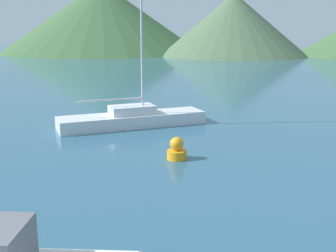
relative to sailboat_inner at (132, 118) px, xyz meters
name	(u,v)px	position (x,y,z in m)	size (l,w,h in m)	color
sailboat_inner	(132,118)	(0.00, 0.00, 0.00)	(7.93, 6.39, 11.44)	silver
buoy_marker	(177,150)	(3.76, -5.54, -0.10)	(0.84, 0.84, 0.96)	orange
hill_west	(102,18)	(-31.67, 74.76, 7.63)	(47.61, 47.61, 16.25)	#3D6038
hill_central	(233,25)	(0.09, 67.64, 5.82)	(30.58, 30.58, 12.62)	#4C6647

